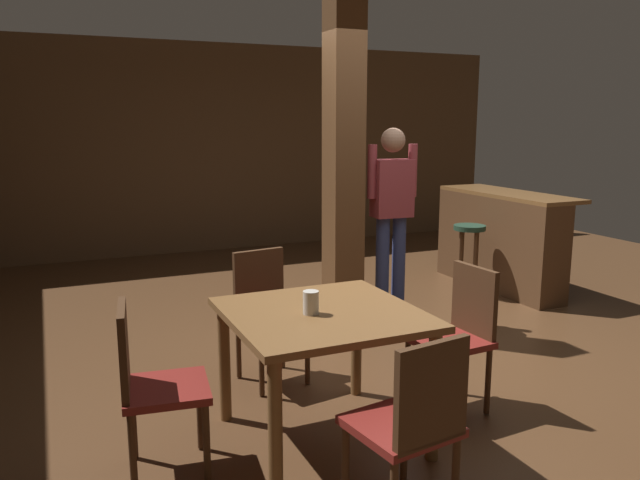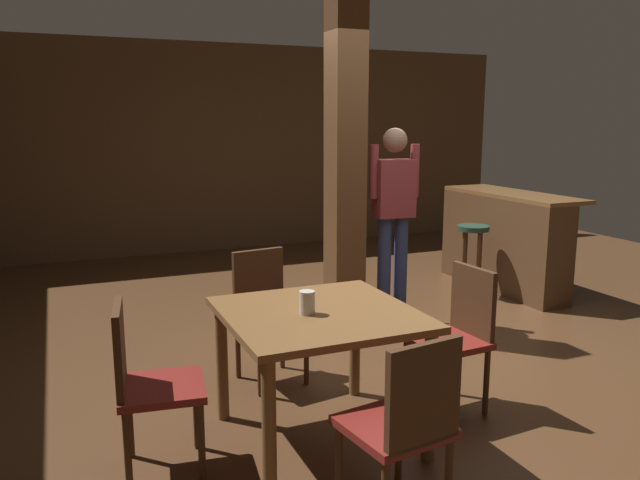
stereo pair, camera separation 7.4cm
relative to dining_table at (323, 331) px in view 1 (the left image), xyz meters
name	(u,v)px [view 1 (the left image)]	position (x,y,z in m)	size (l,w,h in m)	color
ground_plane	(411,351)	(1.20, 0.96, -0.64)	(10.80, 10.80, 0.00)	#4C301C
wall_back	(240,148)	(1.20, 5.46, 0.76)	(8.00, 0.10, 2.80)	brown
pillar	(344,166)	(1.00, 1.79, 0.76)	(0.28, 0.28, 2.80)	brown
dining_table	(323,331)	(0.00, 0.00, 0.00)	(1.03, 1.03, 0.76)	brown
chair_west	(150,381)	(-0.94, 0.02, -0.13)	(0.47, 0.47, 0.89)	maroon
chair_south	(412,421)	(0.03, -0.88, -0.13)	(0.48, 0.48, 0.89)	maroon
chair_north	(267,308)	(0.00, 0.93, -0.13)	(0.48, 0.48, 0.89)	maroon
chair_east	(459,330)	(0.93, 0.02, -0.13)	(0.45, 0.45, 0.89)	maroon
napkin_cup	(311,303)	(-0.08, -0.02, 0.18)	(0.09, 0.09, 0.13)	beige
standing_person	(392,211)	(1.43, 1.69, 0.36)	(0.47, 0.22, 1.72)	maroon
bar_counter	(499,240)	(3.06, 2.19, -0.11)	(0.56, 1.69, 1.03)	brown
bar_stool_near	(469,244)	(2.59, 2.10, -0.10)	(0.32, 0.32, 0.73)	#1E3828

